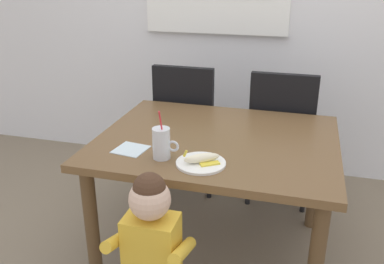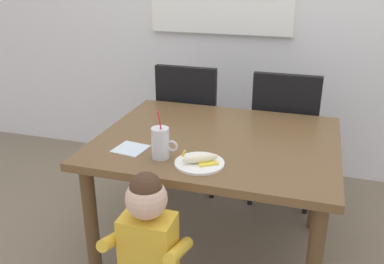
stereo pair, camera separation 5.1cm
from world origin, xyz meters
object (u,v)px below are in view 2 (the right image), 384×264
Objects in this scene: toddler_standing at (148,241)px; paper_napkin at (131,149)px; dining_table at (217,155)px; dining_chair_left at (191,121)px; milk_cup at (161,145)px; snack_plate at (199,163)px; dining_chair_right at (284,131)px; peeled_banana at (200,158)px.

paper_napkin is (-0.25, 0.40, 0.21)m from toddler_standing.
dining_table is 0.80m from dining_chair_left.
milk_cup is (0.17, -1.02, 0.26)m from dining_chair_left.
milk_cup is at bearing 174.94° from snack_plate.
paper_napkin reaches higher than dining_table.
dining_table is 0.35m from snack_plate.
milk_cup is 1.08× the size of snack_plate.
toddler_standing is at bearing -109.73° from snack_plate.
dining_chair_left is 1.11m from snack_plate.
dining_chair_right is 1.19m from paper_napkin.
paper_napkin is at bearing 170.34° from snack_plate.
dining_table is at bearing 79.29° from toddler_standing.
snack_plate is at bearing -5.06° from milk_cup.
milk_cup reaches higher than snack_plate.
dining_chair_left is at bearing -1.04° from dining_chair_right.
dining_chair_right is at bearing 66.72° from dining_table.
dining_chair_left is 6.40× the size of paper_napkin.
toddler_standing is at bearing -78.40° from milk_cup.
dining_chair_left is 0.99m from paper_napkin.
snack_plate is at bearing 73.50° from dining_chair_right.
dining_chair_left is 1.12m from peeled_banana.
peeled_banana is (0.12, 0.34, 0.24)m from toddler_standing.
dining_chair_right is at bearing 63.69° from milk_cup.
dining_table is 8.30× the size of paper_napkin.
peeled_banana is at bearing 109.38° from dining_chair_left.
snack_plate is at bearing -173.89° from peeled_banana.
dining_chair_left is at bearing 99.90° from toddler_standing.
dining_chair_right is at bearing 54.75° from paper_napkin.
paper_napkin is (-0.38, 0.06, -0.03)m from peeled_banana.
milk_cup is 1.43× the size of peeled_banana.
dining_chair_left reaches higher than toddler_standing.
dining_chair_right is at bearing 178.96° from dining_chair_left.
dining_chair_right is (0.30, 0.69, -0.09)m from dining_table.
milk_cup reaches higher than paper_napkin.
peeled_banana reaches higher than dining_table.
snack_plate is (0.36, -1.03, 0.20)m from dining_chair_left.
dining_table is at bearing 89.11° from snack_plate.
milk_cup reaches higher than toddler_standing.
milk_cup is at bearing 175.10° from peeled_banana.
toddler_standing is (-0.13, -0.67, -0.11)m from dining_table.
snack_plate is 0.03m from peeled_banana.
dining_table is at bearing 89.60° from peeled_banana.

